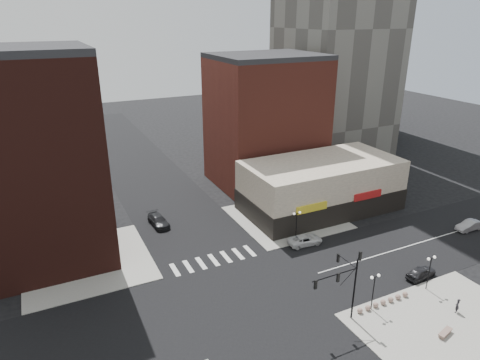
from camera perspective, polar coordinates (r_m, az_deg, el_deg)
ground at (r=48.77m, az=0.44°, el=-15.19°), size 240.00×240.00×0.00m
road_ew at (r=48.77m, az=0.44°, el=-15.18°), size 200.00×14.00×0.02m
road_ns at (r=48.77m, az=0.44°, el=-15.17°), size 14.00×200.00×0.02m
sidewalk_nw at (r=57.50m, az=-19.65°, el=-10.31°), size 15.00×15.00×0.12m
sidewalk_ne at (r=65.74m, az=6.17°, el=-4.96°), size 15.00×15.00×0.12m
sidewalk_se at (r=49.04m, az=26.51°, el=-17.50°), size 18.00×14.00×0.12m
building_nw at (r=56.11m, az=-26.28°, el=1.93°), size 16.00×15.00×25.00m
building_ne_midrise at (r=76.36m, az=3.42°, el=7.61°), size 18.00×15.00×22.00m
building_ne_row at (r=68.21m, az=10.70°, el=-1.24°), size 24.20×12.20×8.00m
traffic_signal at (r=43.97m, az=13.88°, el=-12.55°), size 5.59×3.09×7.77m
street_lamp_se_a at (r=46.98m, az=17.48°, el=-13.00°), size 1.22×0.32×4.16m
street_lamp_se_b at (r=52.23m, az=24.05°, el=-10.26°), size 1.22×0.32×4.16m
street_lamp_ne at (r=58.22m, az=7.57°, el=-5.12°), size 1.22×0.32×4.16m
bollard_row at (r=49.61m, az=18.55°, el=-15.19°), size 6.88×0.58×0.58m
white_suv at (r=58.60m, az=8.67°, el=-7.90°), size 4.93×2.55×1.33m
dark_sedan_east at (r=55.47m, az=22.99°, el=-11.29°), size 4.28×2.19×1.40m
silver_sedan at (r=69.80m, az=28.27°, el=-5.36°), size 4.29×1.57×1.40m
dark_sedan_north at (r=63.99m, az=-10.83°, el=-5.33°), size 2.50×5.27×1.48m
pedestrian at (r=51.09m, az=26.98°, el=-14.71°), size 0.68×0.57×1.60m
stone_bench at (r=47.90m, az=25.68°, el=-17.90°), size 1.98×1.05×0.44m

